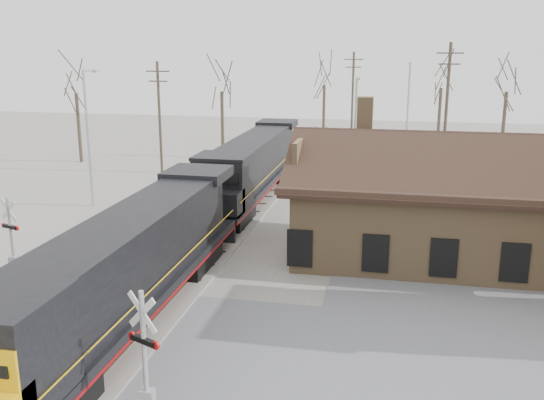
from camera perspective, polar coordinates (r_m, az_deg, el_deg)
The scene contains 20 objects.
ground at distance 23.39m, azimuth -14.51°, elevation -12.77°, with size 140.00×140.00×0.00m, color #A6A096.
road at distance 23.38m, azimuth -14.51°, elevation -12.73°, with size 60.00×9.00×0.03m, color slate.
track_main at distance 36.42m, azimuth -4.20°, elevation -2.30°, with size 3.40×90.00×0.24m.
track_siding at distance 37.87m, azimuth -10.76°, elevation -1.87°, with size 3.40×90.00×0.24m.
depot at distance 31.67m, azimuth 15.51°, elevation -0.96°, with size 15.20×9.31×7.90m.
locomotive_lead at distance 22.90m, azimuth -14.26°, elevation -6.90°, with size 3.02×20.19×4.48m.
locomotive_trailing at distance 41.53m, azimuth -1.98°, elevation 3.06°, with size 3.02×20.19×4.24m.
crossbuck_near at distance 17.61m, azimuth -11.85°, elevation -15.00°, with size 1.11×0.56×4.14m.
crossbuck_far at distance 29.96m, azimuth -23.29°, elevation -3.61°, with size 1.08×0.42×3.91m.
streetlight_a at distance 41.66m, azimuth -16.87°, elevation 6.23°, with size 0.25×2.04×9.00m.
streetlight_b at distance 43.45m, azimuth 7.85°, elevation 6.58°, with size 0.25×2.04×8.35m.
streetlight_c at distance 55.49m, azimuth 12.67°, elevation 8.43°, with size 0.25×2.04×9.10m.
utility_pole_a at distance 51.64m, azimuth -10.54°, elevation 7.84°, with size 2.00×0.24×9.23m.
utility_pole_b at distance 66.02m, azimuth 7.59°, elevation 9.60°, with size 2.00×0.24×9.85m.
utility_pole_c at distance 48.39m, azimuth 16.07°, elevation 8.00°, with size 2.00×0.24×10.73m.
tree_a at distance 58.17m, azimuth -18.03°, elevation 10.56°, with size 4.20×4.20×10.30m.
tree_b at distance 57.88m, azimuth -4.77°, elevation 11.14°, with size 4.18×4.18×10.24m.
tree_c at distance 68.70m, azimuth 4.97°, elevation 11.57°, with size 4.13×4.13×10.12m.
tree_d at distance 63.20m, azimuth 15.70°, elevation 11.05°, with size 4.25×4.25×10.41m.
tree_e at distance 58.51m, azimuth 21.31°, elevation 10.51°, with size 4.32×4.32×10.58m.
Camera 1 is at (9.69, -18.53, 10.48)m, focal length 40.00 mm.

